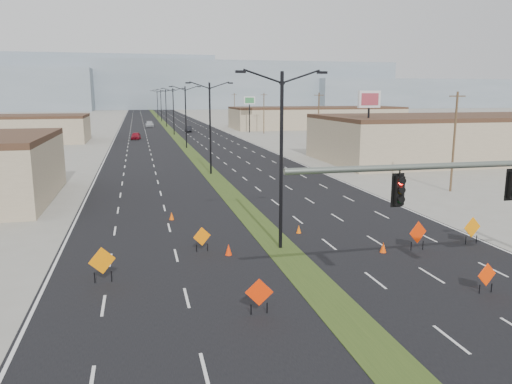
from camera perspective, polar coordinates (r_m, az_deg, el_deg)
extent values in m
plane|color=gray|center=(18.78, 13.46, -17.10)|extent=(600.00, 600.00, 0.00)
cube|color=black|center=(115.26, -9.47, 6.62)|extent=(25.00, 400.00, 0.02)
cube|color=#2B4117|center=(115.26, -9.47, 6.62)|extent=(2.00, 400.00, 0.04)
cube|color=tan|center=(102.78, -27.10, 6.29)|extent=(30.00, 14.00, 4.50)
cube|color=tan|center=(73.08, 21.71, 5.62)|extent=(36.00, 18.00, 5.50)
cube|color=tan|center=(132.95, 6.91, 8.35)|extent=(44.00, 16.00, 5.00)
cube|color=gray|center=(318.31, -4.79, 12.05)|extent=(220.00, 50.00, 28.00)
cube|color=gray|center=(357.88, 18.66, 10.61)|extent=(160.00, 50.00, 18.00)
cube|color=gray|center=(335.48, -17.50, 11.88)|extent=(140.00, 50.00, 32.00)
cylinder|color=slate|center=(21.28, 24.39, 2.89)|extent=(16.00, 0.24, 0.24)
cube|color=black|center=(19.49, 16.00, 0.15)|extent=(0.50, 0.28, 1.30)
sphere|color=#FF0C05|center=(19.30, 16.28, 1.09)|extent=(0.22, 0.22, 0.22)
cylinder|color=black|center=(28.03, 2.90, 3.36)|extent=(0.20, 0.20, 10.00)
cube|color=black|center=(27.24, -1.78, 13.58)|extent=(0.55, 0.24, 0.14)
cube|color=black|center=(28.52, 7.57, 13.38)|extent=(0.55, 0.24, 0.14)
cylinder|color=black|center=(55.34, -5.26, 7.17)|extent=(0.20, 0.20, 10.00)
cube|color=black|center=(54.95, -7.78, 12.26)|extent=(0.55, 0.24, 0.14)
cube|color=black|center=(55.59, -2.95, 12.33)|extent=(0.55, 0.24, 0.14)
cylinder|color=black|center=(83.11, -8.03, 8.42)|extent=(0.20, 0.20, 10.00)
cube|color=black|center=(82.85, -9.74, 11.79)|extent=(0.55, 0.24, 0.14)
cube|color=black|center=(83.28, -6.51, 11.87)|extent=(0.55, 0.24, 0.14)
cylinder|color=black|center=(111.00, -9.41, 9.04)|extent=(0.20, 0.20, 10.00)
cube|color=black|center=(110.80, -10.70, 11.56)|extent=(0.55, 0.24, 0.14)
cube|color=black|center=(111.13, -8.29, 11.63)|extent=(0.55, 0.24, 0.14)
cylinder|color=black|center=(138.93, -10.24, 9.41)|extent=(0.20, 0.20, 10.00)
cube|color=black|center=(138.78, -11.28, 11.42)|extent=(0.55, 0.24, 0.14)
cube|color=black|center=(139.03, -9.35, 11.48)|extent=(0.55, 0.24, 0.14)
cylinder|color=black|center=(166.89, -10.80, 9.65)|extent=(0.20, 0.20, 10.00)
cube|color=black|center=(166.76, -11.66, 11.32)|extent=(0.55, 0.24, 0.14)
cube|color=black|center=(166.97, -10.06, 11.38)|extent=(0.55, 0.24, 0.14)
cylinder|color=black|center=(194.86, -11.19, 9.82)|extent=(0.20, 0.20, 10.00)
cube|color=black|center=(194.74, -11.94, 11.25)|extent=(0.55, 0.24, 0.14)
cube|color=black|center=(194.93, -10.56, 11.30)|extent=(0.55, 0.24, 0.14)
cylinder|color=#4C3823|center=(48.60, 21.69, 5.30)|extent=(0.20, 0.20, 9.00)
cube|color=#4C3823|center=(48.42, 22.04, 10.12)|extent=(1.60, 0.10, 0.10)
cylinder|color=#4C3823|center=(79.77, 7.14, 7.98)|extent=(0.20, 0.20, 9.00)
cube|color=#4C3823|center=(79.66, 7.22, 10.92)|extent=(1.60, 0.10, 0.10)
cylinder|color=#4C3823|center=(113.20, 0.91, 8.97)|extent=(0.20, 0.20, 9.00)
cube|color=#4C3823|center=(113.12, 0.91, 11.05)|extent=(1.60, 0.10, 0.10)
cylinder|color=#4C3823|center=(147.37, -2.48, 9.47)|extent=(0.20, 0.20, 9.00)
cube|color=#4C3823|center=(147.30, -2.49, 11.06)|extent=(1.60, 0.10, 0.10)
imported|color=maroon|center=(101.32, -13.57, 6.26)|extent=(2.08, 4.27, 1.40)
imported|color=black|center=(118.78, -7.74, 7.14)|extent=(1.99, 4.45, 1.42)
imported|color=#B1B5BB|center=(139.28, -12.07, 7.59)|extent=(2.13, 5.19, 1.50)
cube|color=orange|center=(24.73, -17.18, -7.50)|extent=(1.22, 0.56, 1.31)
cylinder|color=black|center=(25.03, -17.96, -9.31)|extent=(0.05, 0.05, 0.55)
cylinder|color=black|center=(24.98, -16.19, -9.26)|extent=(0.05, 0.05, 0.55)
cube|color=#ED2E05|center=(20.45, 0.36, -11.38)|extent=(1.14, 0.23, 1.15)
cylinder|color=black|center=(20.67, -0.56, -13.30)|extent=(0.05, 0.05, 0.48)
cylinder|color=black|center=(20.81, 1.28, -13.12)|extent=(0.05, 0.05, 0.48)
cube|color=orange|center=(28.39, -6.20, -5.07)|extent=(1.03, 0.40, 1.08)
cylinder|color=black|center=(28.55, -6.80, -6.40)|extent=(0.05, 0.05, 0.45)
cylinder|color=black|center=(28.62, -5.55, -6.32)|extent=(0.05, 0.05, 0.45)
cube|color=red|center=(29.87, 18.02, -4.41)|extent=(1.25, 0.37, 1.28)
cylinder|color=black|center=(29.89, 17.31, -5.94)|extent=(0.05, 0.05, 0.53)
cylinder|color=black|center=(30.27, 18.54, -5.81)|extent=(0.05, 0.05, 0.53)
cube|color=#FF3A05|center=(24.76, 24.88, -8.56)|extent=(1.05, 0.23, 1.06)
cylinder|color=black|center=(24.79, 24.18, -10.10)|extent=(0.05, 0.05, 0.44)
cylinder|color=black|center=(25.16, 25.32, -9.89)|extent=(0.05, 0.05, 0.44)
cube|color=orange|center=(32.21, 23.48, -3.72)|extent=(1.24, 0.24, 1.25)
cylinder|color=black|center=(32.19, 22.85, -5.12)|extent=(0.05, 0.05, 0.52)
cylinder|color=black|center=(32.62, 23.89, -5.00)|extent=(0.05, 0.05, 0.52)
cone|color=#F03105|center=(27.81, -3.16, -6.60)|extent=(0.51, 0.51, 0.65)
cone|color=#FF4905|center=(29.12, 14.33, -6.16)|extent=(0.40, 0.40, 0.61)
cone|color=#FF6005|center=(32.15, 4.91, -4.26)|extent=(0.39, 0.39, 0.54)
cone|color=#F75505|center=(35.88, -9.62, -2.72)|extent=(0.41, 0.41, 0.58)
cylinder|color=black|center=(61.47, 12.64, 6.21)|extent=(0.24, 0.24, 7.58)
cube|color=white|center=(61.27, 12.82, 10.31)|extent=(3.01, 0.84, 2.00)
cube|color=#A83845|center=(61.09, 12.90, 10.30)|extent=(2.37, 0.44, 1.40)
cylinder|color=black|center=(116.21, -0.76, 8.49)|extent=(0.24, 0.24, 6.81)
cube|color=white|center=(116.09, -0.76, 10.43)|extent=(2.71, 0.62, 1.79)
cube|color=#358549|center=(115.90, -0.74, 10.43)|extent=(2.15, 0.26, 1.25)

